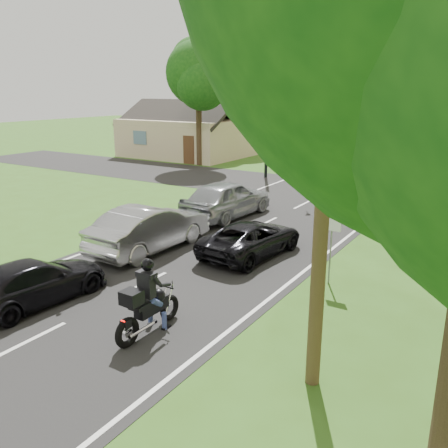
{
  "coord_description": "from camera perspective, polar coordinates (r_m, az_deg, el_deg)",
  "views": [
    {
      "loc": [
        9.12,
        -9.96,
        5.66
      ],
      "look_at": [
        0.96,
        3.0,
        1.3
      ],
      "focal_mm": 38.0,
      "sensor_mm": 36.0,
      "label": 1
    }
  ],
  "objects": [
    {
      "name": "sign_green",
      "position": [
        21.74,
        20.49,
        4.12
      ],
      "size": [
        0.55,
        0.07,
        2.12
      ],
      "color": "slate",
      "rests_on": "ground"
    },
    {
      "name": "utility_pole_near",
      "position": [
        8.5,
        12.29,
        11.64
      ],
      "size": [
        1.6,
        0.28,
        10.0
      ],
      "color": "brown",
      "rests_on": "ground"
    },
    {
      "name": "signal_pole_far",
      "position": [
        31.52,
        5.16,
        10.99
      ],
      "size": [
        0.2,
        0.2,
        6.0
      ],
      "primitive_type": "cylinder",
      "color": "black",
      "rests_on": "ground"
    },
    {
      "name": "silver_suv",
      "position": [
        21.55,
        0.32,
        3.08
      ],
      "size": [
        2.34,
        5.21,
        1.74
      ],
      "primitive_type": "imported",
      "rotation": [
        0.0,
        0.0,
        3.09
      ],
      "color": "#929599",
      "rests_on": "road"
    },
    {
      "name": "silver_sedan",
      "position": [
        17.31,
        -8.89,
        -0.48
      ],
      "size": [
        1.87,
        5.05,
        1.65
      ],
      "primitive_type": "imported",
      "rotation": [
        0.0,
        0.0,
        3.12
      ],
      "color": "#A4A5A9",
      "rests_on": "road"
    },
    {
      "name": "motorcycle_rider",
      "position": [
        11.52,
        -9.28,
        -9.57
      ],
      "size": [
        0.63,
        2.22,
        1.91
      ],
      "rotation": [
        0.0,
        0.0,
        -0.01
      ],
      "color": "black",
      "rests_on": "ground"
    },
    {
      "name": "tree_left_far",
      "position": [
        45.83,
        2.44,
        17.73
      ],
      "size": [
        5.76,
        5.58,
        10.14
      ],
      "color": "#332316",
      "rests_on": "ground"
    },
    {
      "name": "sign_white",
      "position": [
        14.26,
        12.79,
        -1.06
      ],
      "size": [
        0.55,
        0.07,
        2.12
      ],
      "color": "slate",
      "rests_on": "ground"
    },
    {
      "name": "ground",
      "position": [
        14.64,
        -9.54,
        -7.09
      ],
      "size": [
        140.0,
        140.0,
        0.0
      ],
      "primitive_type": "plane",
      "color": "#325919",
      "rests_on": "ground"
    },
    {
      "name": "cross_road",
      "position": [
        28.09,
        12.61,
        3.89
      ],
      "size": [
        60.0,
        7.0,
        0.01
      ],
      "primitive_type": "cube",
      "color": "black",
      "rests_on": "ground"
    },
    {
      "name": "dark_car_behind",
      "position": [
        13.96,
        -21.92,
        -6.48
      ],
      "size": [
        1.95,
        4.3,
        1.22
      ],
      "primitive_type": "imported",
      "rotation": [
        0.0,
        0.0,
        3.08
      ],
      "color": "black",
      "rests_on": "road"
    },
    {
      "name": "tree_left_near",
      "position": [
        36.33,
        -2.96,
        17.26
      ],
      "size": [
        5.12,
        4.96,
        9.22
      ],
      "color": "#332316",
      "rests_on": "ground"
    },
    {
      "name": "traffic_signal",
      "position": [
        24.69,
        19.0,
        11.52
      ],
      "size": [
        6.38,
        0.44,
        6.0
      ],
      "color": "black",
      "rests_on": "ground"
    },
    {
      "name": "dark_suv",
      "position": [
        16.7,
        3.33,
        -1.71
      ],
      "size": [
        2.41,
        4.54,
        1.21
      ],
      "primitive_type": "imported",
      "rotation": [
        0.0,
        0.0,
        3.05
      ],
      "color": "black",
      "rests_on": "road"
    },
    {
      "name": "road",
      "position": [
        22.66,
        7.41,
        1.31
      ],
      "size": [
        8.0,
        100.0,
        0.01
      ],
      "primitive_type": "cube",
      "color": "black",
      "rests_on": "ground"
    },
    {
      "name": "house",
      "position": [
        42.42,
        -4.34,
        10.59
      ],
      "size": [
        10.2,
        8.0,
        4.84
      ],
      "color": "tan",
      "rests_on": "ground"
    }
  ]
}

